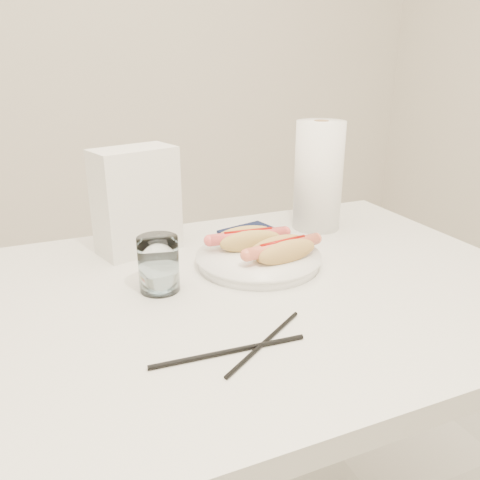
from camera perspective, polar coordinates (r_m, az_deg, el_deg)
name	(u,v)px	position (r m, az deg, el deg)	size (l,w,h in m)	color
table	(229,317)	(0.95, -1.25, -8.96)	(1.20, 0.80, 0.75)	white
plate	(258,260)	(1.02, 2.14, -2.38)	(0.25, 0.25, 0.02)	white
hotdog_left	(248,239)	(1.05, 0.95, 0.09)	(0.17, 0.08, 0.05)	tan
hotdog_right	(283,250)	(0.99, 4.95, -1.15)	(0.17, 0.09, 0.05)	tan
water_glass	(159,264)	(0.91, -9.41, -2.78)	(0.07, 0.07, 0.10)	silver
chopstick_near	(229,351)	(0.74, -1.28, -12.79)	(0.01, 0.01, 0.24)	black
chopstick_far	(265,342)	(0.76, 2.87, -11.74)	(0.01, 0.01, 0.21)	black
napkin_box	(136,201)	(1.09, -11.93, 4.47)	(0.17, 0.10, 0.23)	silver
navy_napkin	(254,234)	(1.20, 1.58, 0.75)	(0.13, 0.13, 0.01)	#101733
paper_towel_roll	(318,176)	(1.23, 9.07, 7.34)	(0.12, 0.12, 0.27)	white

